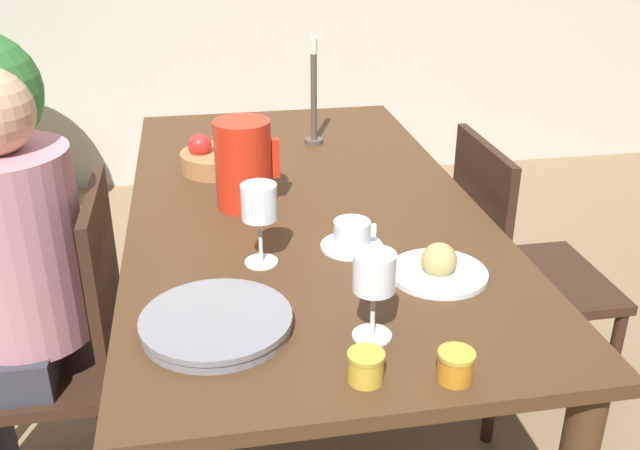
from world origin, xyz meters
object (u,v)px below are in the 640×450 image
teacup_near_person (352,236)px  fruit_bowl (217,157)px  chair_person_side (60,347)px  candlestick_tall (314,103)px  chair_opposite (514,271)px  wine_glass_water (259,206)px  jam_jar_red (366,365)px  bread_plate (439,267)px  person_seated (6,274)px  serving_tray (216,323)px  jam_jar_amber (456,364)px  red_pitcher (243,163)px  wine_glass_juice (374,277)px

teacup_near_person → fruit_bowl: bearing=116.2°
chair_person_side → candlestick_tall: (0.75, 0.62, 0.41)m
chair_opposite → chair_person_side: bearing=-82.4°
chair_person_side → fruit_bowl: bearing=-44.9°
wine_glass_water → candlestick_tall: bearing=72.2°
wine_glass_water → jam_jar_red: wine_glass_water is taller
bread_plate → candlestick_tall: bearing=96.9°
jam_jar_red → candlestick_tall: size_ratio=0.19×
teacup_near_person → jam_jar_red: (-0.08, -0.48, 0.00)m
person_seated → serving_tray: 0.63m
bread_plate → candlestick_tall: 0.93m
chair_opposite → jam_jar_amber: bearing=-31.8°
chair_person_side → red_pitcher: bearing=-72.3°
serving_tray → bread_plate: (0.48, 0.13, 0.00)m
wine_glass_juice → teacup_near_person: size_ratio=1.20×
person_seated → jam_jar_red: size_ratio=18.37×
chair_person_side → jam_jar_amber: bearing=-129.9°
red_pitcher → serving_tray: bearing=-100.0°
chair_opposite → jam_jar_amber: 1.00m
person_seated → candlestick_tall: bearing=-52.7°
person_seated → bread_plate: size_ratio=5.53×
teacup_near_person → bread_plate: bearing=-46.8°
chair_opposite → red_pitcher: bearing=-88.9°
wine_glass_water → serving_tray: (-0.11, -0.25, -0.12)m
teacup_near_person → bread_plate: (0.15, -0.16, -0.01)m
chair_person_side → candlestick_tall: size_ratio=2.56×
teacup_near_person → candlestick_tall: size_ratio=0.42×
person_seated → fruit_bowl: 0.69m
jam_jar_amber → person_seated: bearing=143.7°
person_seated → teacup_near_person: person_seated is taller
wine_glass_water → jam_jar_red: 0.48m
chair_opposite → fruit_bowl: bearing=-107.2°
serving_tray → fruit_bowl: size_ratio=1.33×
chair_person_side → person_seated: size_ratio=0.74×
chair_person_side → chair_opposite: 1.28m
chair_person_side → teacup_near_person: bearing=-100.8°
wine_glass_juice → serving_tray: wine_glass_juice is taller
jam_jar_red → fruit_bowl: bearing=100.5°
chair_opposite → fruit_bowl: size_ratio=4.03×
jam_jar_red → wine_glass_water: bearing=106.1°
chair_person_side → fruit_bowl: size_ratio=4.03×
person_seated → red_pitcher: 0.62m
wine_glass_juice → fruit_bowl: size_ratio=0.80×
chair_person_side → candlestick_tall: bearing=-50.3°
jam_jar_amber → wine_glass_juice: bearing=125.6°
chair_person_side → jam_jar_amber: (0.77, -0.64, 0.31)m
jam_jar_amber → candlestick_tall: (-0.02, 1.26, 0.10)m
teacup_near_person → chair_person_side: bearing=169.2°
person_seated → serving_tray: bearing=-131.1°
wine_glass_water → jam_jar_amber: size_ratio=2.93×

